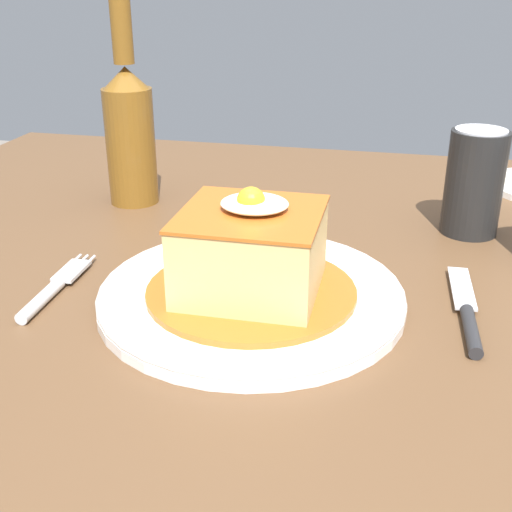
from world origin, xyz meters
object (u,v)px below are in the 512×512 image
object	(u,v)px
main_plate	(251,295)
knife	(468,317)
soda_can	(474,183)
beer_bottle_amber	(129,128)
fork	(52,290)

from	to	relation	value
main_plate	knife	xyz separation A→B (m)	(0.20, 0.01, -0.00)
knife	soda_can	xyz separation A→B (m)	(0.01, 0.23, 0.06)
main_plate	soda_can	world-z (taller)	soda_can
soda_can	beer_bottle_amber	bearing A→B (deg)	177.82
knife	beer_bottle_amber	bearing A→B (deg)	149.73
knife	soda_can	bearing A→B (deg)	86.28
knife	beer_bottle_amber	distance (m)	0.49
main_plate	soda_can	size ratio (longest dim) A/B	2.31
main_plate	knife	distance (m)	0.20
fork	soda_can	size ratio (longest dim) A/B	1.14
fork	knife	bearing A→B (deg)	4.86
fork	knife	size ratio (longest dim) A/B	0.85
knife	soda_can	world-z (taller)	soda_can
fork	soda_can	xyz separation A→B (m)	(0.40, 0.26, 0.06)
main_plate	fork	world-z (taller)	main_plate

